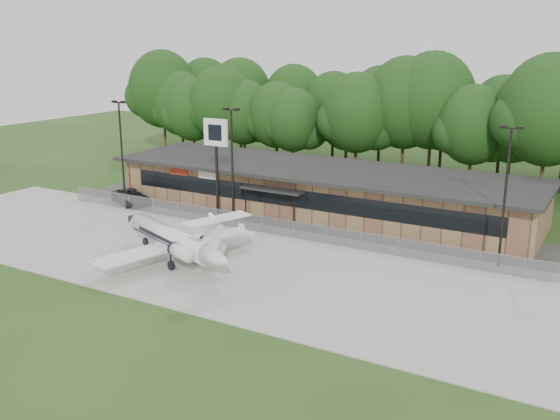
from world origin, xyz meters
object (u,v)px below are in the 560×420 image
Objects in this scene: terminal at (320,189)px; business_jet at (175,241)px; suv at (131,197)px; pole_sign at (216,143)px.

terminal is 2.92× the size of business_jet.
business_jet reaches higher than suv.
pole_sign reaches higher than business_jet.
terminal is 4.49× the size of pole_sign.
business_jet is at bearing -70.88° from pole_sign.
pole_sign is (-6.89, -7.15, 4.81)m from terminal.
terminal is at bearing 102.49° from business_jet.
business_jet is 1.54× the size of pole_sign.
pole_sign is (10.54, 0.01, 6.24)m from suv.
business_jet is 2.62× the size of suv.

